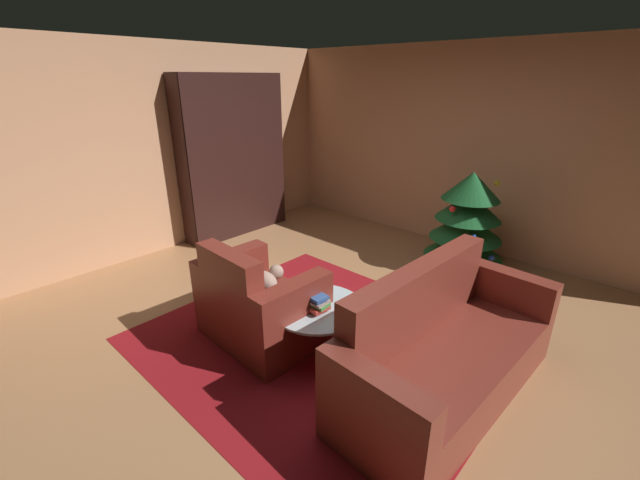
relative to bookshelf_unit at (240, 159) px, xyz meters
The scene contains 11 objects.
ground_plane 3.01m from the bookshelf_unit, 21.23° to the right, with size 6.77×6.77×0.00m, color #AD784D.
wall_back 3.11m from the bookshelf_unit, 32.57° to the left, with size 5.76×0.06×2.60m, color tan.
wall_left 1.07m from the bookshelf_unit, 103.20° to the right, with size 0.06×5.43×2.60m, color tan.
area_rug 3.27m from the bookshelf_unit, 25.19° to the right, with size 2.91×2.55×0.01m, color maroon.
bookshelf_unit is the anchor object (origin of this frame).
armchair_red 2.96m from the bookshelf_unit, 35.04° to the right, with size 1.06×0.77×0.92m.
couch_red 4.06m from the bookshelf_unit, 16.61° to the right, with size 0.87×1.97×0.94m.
coffee_table 3.24m from the bookshelf_unit, 26.46° to the right, with size 0.78×0.78×0.42m.
book_stack_on_table 3.26m from the bookshelf_unit, 27.14° to the right, with size 0.24×0.18×0.15m.
bottle_on_table 3.02m from the bookshelf_unit, 24.83° to the right, with size 0.07×0.07×0.24m.
decorated_tree 3.22m from the bookshelf_unit, 17.98° to the left, with size 0.93×0.93×1.18m.
Camera 1 is at (2.18, -2.50, 2.18)m, focal length 22.69 mm.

